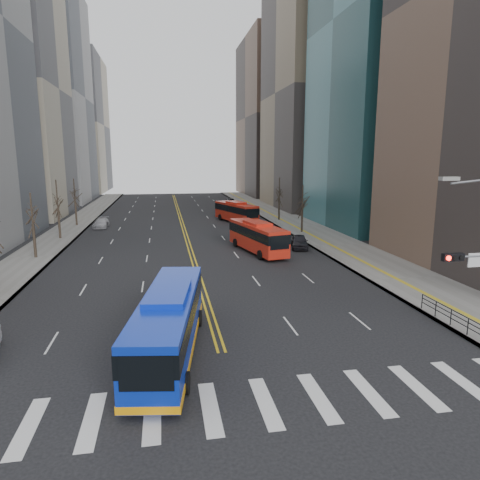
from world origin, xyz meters
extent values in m
plane|color=black|center=(0.00, 0.00, 0.00)|extent=(220.00, 220.00, 0.00)
cube|color=slate|center=(17.50, 45.00, 0.07)|extent=(7.00, 130.00, 0.15)
cube|color=slate|center=(-16.50, 45.00, 0.07)|extent=(5.00, 130.00, 0.15)
cube|color=silver|center=(-8.27, 0.00, 0.01)|extent=(0.70, 4.00, 0.01)
cube|color=silver|center=(-5.91, 0.00, 0.01)|extent=(0.70, 4.00, 0.01)
cube|color=silver|center=(-3.55, 0.00, 0.01)|extent=(0.70, 4.00, 0.01)
cube|color=silver|center=(-1.18, 0.00, 0.01)|extent=(0.70, 4.00, 0.01)
cube|color=silver|center=(1.18, 0.00, 0.01)|extent=(0.70, 4.00, 0.01)
cube|color=silver|center=(3.55, 0.00, 0.01)|extent=(0.70, 4.00, 0.01)
cube|color=silver|center=(5.91, 0.00, 0.01)|extent=(0.70, 4.00, 0.01)
cube|color=silver|center=(8.27, 0.00, 0.01)|extent=(0.70, 4.00, 0.01)
cube|color=silver|center=(10.64, 0.00, 0.01)|extent=(0.70, 4.00, 0.01)
cube|color=gold|center=(-0.20, 55.00, 0.01)|extent=(0.15, 100.00, 0.01)
cube|color=gold|center=(0.20, 55.00, 0.01)|extent=(0.15, 100.00, 0.01)
cube|color=gray|center=(-30.00, 93.00, 24.00)|extent=(20.00, 26.00, 48.00)
cube|color=#346D77|center=(31.00, 44.00, 29.00)|extent=(20.00, 22.00, 58.00)
cube|color=#83735B|center=(30.00, 71.00, 23.00)|extent=(20.00, 26.00, 46.00)
cube|color=gray|center=(-29.00, 125.00, 20.00)|extent=(18.00, 30.00, 40.00)
cube|color=brown|center=(29.00, 103.00, 21.00)|extent=(18.00, 30.00, 42.00)
cube|color=black|center=(11.00, 2.00, 5.50)|extent=(1.10, 0.28, 0.38)
cylinder|color=#FF190C|center=(10.65, 1.84, 5.50)|extent=(0.24, 0.08, 0.24)
cylinder|color=black|center=(11.00, 1.84, 5.50)|extent=(0.24, 0.08, 0.24)
cylinder|color=black|center=(11.35, 1.84, 5.50)|extent=(0.24, 0.08, 0.24)
cube|color=silver|center=(12.30, 2.00, 5.30)|extent=(0.90, 0.06, 0.70)
cube|color=#999993|center=(10.40, 2.00, 9.30)|extent=(0.90, 0.35, 0.18)
cube|color=black|center=(14.30, 6.00, 1.15)|extent=(0.04, 6.00, 0.04)
cylinder|color=black|center=(14.30, 4.50, 0.65)|extent=(0.06, 0.06, 1.00)
cylinder|color=black|center=(14.30, 6.00, 0.65)|extent=(0.06, 0.06, 1.00)
cylinder|color=black|center=(14.30, 7.50, 0.65)|extent=(0.06, 0.06, 1.00)
cylinder|color=black|center=(14.30, 9.00, 0.65)|extent=(0.06, 0.06, 1.00)
cylinder|color=black|center=(-16.00, 30.00, 1.80)|extent=(0.28, 0.28, 3.60)
cylinder|color=black|center=(-16.00, 41.00, 2.00)|extent=(0.28, 0.28, 4.00)
cylinder|color=black|center=(-16.00, 52.00, 1.90)|extent=(0.28, 0.28, 3.80)
cylinder|color=black|center=(16.00, 40.00, 1.75)|extent=(0.28, 0.28, 3.50)
cylinder|color=black|center=(16.00, 52.00, 1.88)|extent=(0.28, 0.28, 3.75)
cube|color=#0C2BB7|center=(-2.74, 5.34, 1.79)|extent=(4.39, 12.34, 2.87)
cube|color=black|center=(-2.74, 5.34, 2.35)|extent=(4.45, 12.37, 1.03)
cube|color=#0C2BB7|center=(-2.74, 5.34, 3.32)|extent=(2.66, 4.50, 0.40)
cube|color=#F8A00D|center=(-2.74, 5.34, 0.55)|extent=(4.45, 12.37, 0.35)
cylinder|color=black|center=(-4.59, 1.72, 0.50)|extent=(0.45, 1.03, 1.00)
cylinder|color=black|center=(-2.10, 1.32, 0.50)|extent=(0.45, 1.03, 1.00)
cylinder|color=black|center=(-3.37, 9.36, 0.50)|extent=(0.45, 1.03, 1.00)
cylinder|color=black|center=(-0.88, 8.96, 0.50)|extent=(0.45, 1.03, 1.00)
cube|color=red|center=(7.21, 28.95, 1.73)|extent=(4.59, 10.95, 2.76)
cube|color=black|center=(7.21, 28.95, 2.28)|extent=(4.65, 10.99, 0.99)
cube|color=red|center=(7.21, 28.95, 3.21)|extent=(2.67, 4.06, 0.40)
cylinder|color=black|center=(6.73, 25.35, 0.50)|extent=(0.50, 1.04, 1.00)
cylinder|color=black|center=(9.11, 25.85, 0.50)|extent=(0.50, 1.04, 1.00)
cylinder|color=black|center=(5.32, 32.04, 0.50)|extent=(0.50, 1.04, 1.00)
cylinder|color=black|center=(7.69, 32.54, 0.50)|extent=(0.50, 1.04, 1.00)
cube|color=red|center=(8.63, 51.19, 1.71)|extent=(5.59, 10.77, 2.72)
cube|color=black|center=(8.63, 51.19, 2.25)|extent=(5.66, 10.81, 0.98)
cube|color=red|center=(8.63, 51.19, 3.17)|extent=(2.98, 4.11, 0.40)
cylinder|color=black|center=(8.56, 47.61, 0.50)|extent=(0.60, 1.04, 1.00)
cylinder|color=black|center=(10.83, 48.36, 0.50)|extent=(0.60, 1.04, 1.00)
cylinder|color=black|center=(6.43, 54.02, 0.50)|extent=(0.60, 1.04, 1.00)
cylinder|color=black|center=(8.71, 54.78, 0.50)|extent=(0.60, 1.04, 1.00)
imported|color=black|center=(12.47, 30.17, 0.77)|extent=(2.90, 4.85, 1.55)
imported|color=#ACABB1|center=(-12.06, 49.58, 0.71)|extent=(2.06, 4.90, 1.41)
imported|color=black|center=(12.50, 80.41, 0.54)|extent=(1.93, 3.94, 1.08)
camera|label=1|loc=(-2.82, -16.12, 10.26)|focal=32.00mm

